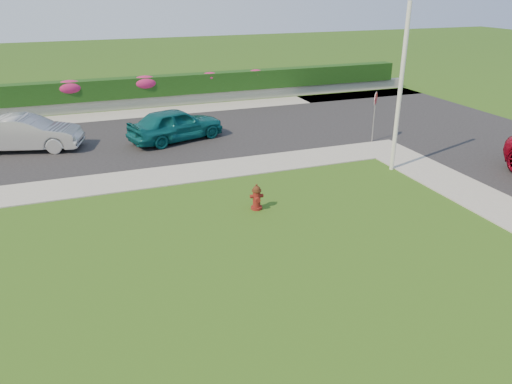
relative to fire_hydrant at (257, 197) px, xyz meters
name	(u,v)px	position (x,y,z in m)	size (l,w,h in m)	color
ground	(345,296)	(0.22, -5.14, -0.39)	(120.00, 120.00, 0.00)	black
street_far	(83,145)	(-4.78, 8.86, -0.37)	(26.00, 8.00, 0.04)	black
sidewalk_far	(60,189)	(-5.78, 3.86, -0.37)	(24.00, 2.00, 0.04)	gray
curb_corner	(383,149)	(7.22, 3.86, -0.37)	(2.00, 2.00, 0.04)	gray
sidewalk_beyond	(155,112)	(-0.78, 13.86, -0.37)	(34.00, 2.00, 0.04)	gray
retaining_wall	(150,101)	(-0.78, 15.36, -0.09)	(34.00, 0.40, 0.60)	gray
hedge	(149,86)	(-0.78, 15.46, 0.76)	(32.00, 0.90, 1.10)	black
fire_hydrant	(257,197)	(0.00, 0.00, 0.00)	(0.43, 0.41, 0.83)	#4B0F0B
sedan_teal	(176,124)	(-0.80, 8.13, 0.38)	(1.72, 4.28, 1.46)	#0B5256
sedan_silver	(27,133)	(-6.96, 8.94, 0.37)	(1.53, 4.40, 1.45)	#9B9EA2
utility_pole	(400,90)	(6.10, 1.60, 2.62)	(0.16, 0.16, 6.03)	silver
stop_sign	(375,106)	(7.34, 4.91, 1.26)	(0.44, 0.45, 2.26)	slate
flower_clump_c	(70,87)	(-4.99, 15.36, 1.00)	(1.54, 0.99, 0.77)	#BC2063
flower_clump_d	(145,83)	(-0.98, 15.36, 1.00)	(1.55, 1.00, 0.78)	#BC2063
flower_clump_e	(210,77)	(2.81, 15.36, 1.08)	(1.12, 0.72, 0.56)	#BC2063
flower_clump_f	(256,74)	(5.68, 15.36, 1.09)	(1.09, 0.70, 0.55)	#BC2063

